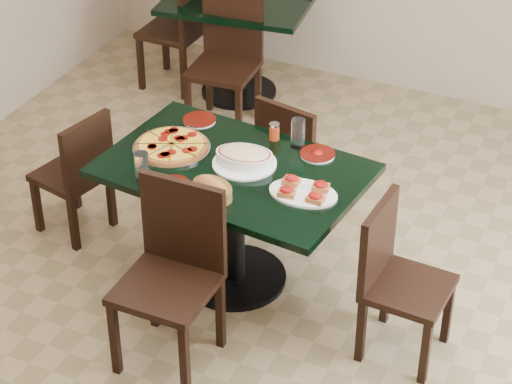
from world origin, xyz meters
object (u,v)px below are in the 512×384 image
at_px(back_table, 238,28).
at_px(lasagna_casserole, 244,157).
at_px(chair_far, 294,156).
at_px(chair_left, 78,170).
at_px(bruschetta_platter, 303,191).
at_px(main_table, 234,196).
at_px(pepperoni_pizza, 172,146).
at_px(back_chair_near, 228,54).
at_px(chair_near, 174,264).
at_px(bread_basket, 213,189).
at_px(back_chair_left, 183,24).
at_px(chair_right, 395,273).

relative_size(back_table, lasagna_casserole, 3.28).
relative_size(chair_far, chair_left, 1.08).
bearing_deg(chair_left, lasagna_casserole, 103.26).
xyz_separation_m(back_table, bruschetta_platter, (1.39, -2.08, 0.25)).
height_order(main_table, pepperoni_pizza, pepperoni_pizza).
bearing_deg(back_chair_near, chair_near, -74.49).
relative_size(back_table, chair_far, 1.31).
relative_size(chair_near, bread_basket, 3.37).
xyz_separation_m(chair_near, back_chair_left, (-1.36, 2.56, -0.03)).
bearing_deg(back_chair_near, back_table, 101.25).
relative_size(main_table, back_chair_near, 1.54).
height_order(chair_right, bruschetta_platter, chair_right).
xyz_separation_m(main_table, chair_left, (-1.02, 0.03, -0.13)).
height_order(bread_basket, bruschetta_platter, bread_basket).
bearing_deg(bread_basket, back_chair_near, 138.65).
relative_size(chair_left, lasagna_casserole, 2.33).
xyz_separation_m(back_table, chair_right, (1.92, -2.15, -0.05)).
bearing_deg(main_table, back_chair_near, 122.90).
distance_m(chair_right, back_chair_left, 3.12).
distance_m(chair_left, back_chair_left, 1.94).
xyz_separation_m(chair_far, back_chair_left, (-1.45, 1.29, 0.04)).
bearing_deg(pepperoni_pizza, chair_near, -60.59).
bearing_deg(chair_near, main_table, 87.63).
relative_size(pepperoni_pizza, lasagna_casserole, 1.24).
height_order(chair_near, chair_right, chair_near).
height_order(back_table, bread_basket, bread_basket).
height_order(main_table, chair_near, chair_near).
relative_size(chair_near, back_chair_near, 1.03).
xyz_separation_m(chair_far, pepperoni_pizza, (-0.46, -0.62, 0.29)).
xyz_separation_m(chair_left, bread_basket, (1.04, -0.31, 0.35)).
distance_m(chair_far, bread_basket, 0.98).
distance_m(main_table, back_table, 2.22).
bearing_deg(bruschetta_platter, chair_left, 173.56).
height_order(lasagna_casserole, bread_basket, bread_basket).
bearing_deg(bread_basket, chair_far, 110.91).
relative_size(back_chair_near, back_chair_left, 1.02).
distance_m(chair_far, chair_right, 1.19).
relative_size(chair_near, chair_left, 1.21).
relative_size(chair_right, bruschetta_platter, 2.33).
bearing_deg(lasagna_casserole, main_table, -140.78).
xyz_separation_m(pepperoni_pizza, bruschetta_platter, (0.81, -0.10, 0.01)).
xyz_separation_m(back_chair_left, bread_basket, (1.40, -2.21, 0.28)).
distance_m(chair_right, lasagna_casserole, 0.99).
bearing_deg(pepperoni_pizza, back_table, 106.15).
bearing_deg(bread_basket, back_chair_left, 146.27).
bearing_deg(back_chair_near, bread_basket, -70.13).
relative_size(chair_far, chair_right, 1.00).
distance_m(back_chair_near, lasagna_casserole, 1.81).
bearing_deg(pepperoni_pizza, chair_left, 179.77).
xyz_separation_m(back_table, pepperoni_pizza, (0.57, -1.98, 0.24)).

